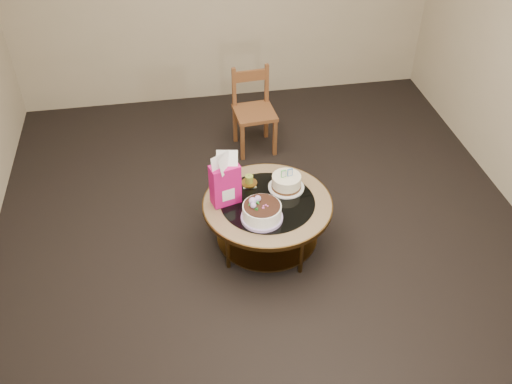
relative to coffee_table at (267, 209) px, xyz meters
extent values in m
plane|color=black|center=(0.00, 0.00, -0.38)|extent=(5.00, 5.00, 0.00)
cylinder|color=brown|center=(0.35, 0.20, -0.17)|extent=(0.04, 0.04, 0.42)
cylinder|color=brown|center=(-0.20, 0.35, -0.17)|extent=(0.04, 0.04, 0.42)
cylinder|color=brown|center=(-0.35, -0.20, -0.17)|extent=(0.04, 0.04, 0.42)
cylinder|color=brown|center=(0.20, -0.35, -0.17)|extent=(0.04, 0.04, 0.42)
cylinder|color=brown|center=(0.00, 0.00, -0.28)|extent=(0.82, 0.82, 0.02)
cylinder|color=brown|center=(0.00, 0.00, 0.05)|extent=(1.02, 1.02, 0.04)
cylinder|color=#9D8156|center=(0.00, 0.00, 0.07)|extent=(1.00, 1.00, 0.01)
cylinder|color=black|center=(0.00, 0.00, 0.08)|extent=(0.74, 0.74, 0.01)
cylinder|color=#B89ADA|center=(-0.08, -0.19, 0.09)|extent=(0.32, 0.32, 0.02)
cylinder|color=white|center=(-0.08, -0.19, 0.14)|extent=(0.29, 0.29, 0.13)
cylinder|color=black|center=(-0.08, -0.19, 0.21)|extent=(0.27, 0.27, 0.01)
sphere|color=#B89ADA|center=(-0.14, -0.15, 0.24)|extent=(0.06, 0.06, 0.06)
sphere|color=#B89ADA|center=(-0.10, -0.13, 0.23)|extent=(0.05, 0.05, 0.05)
sphere|color=#B89ADA|center=(-0.15, -0.20, 0.23)|extent=(0.04, 0.04, 0.04)
cone|color=#1D6D23|center=(-0.10, -0.17, 0.22)|extent=(0.04, 0.04, 0.03)
cone|color=#1D6D23|center=(-0.17, -0.17, 0.22)|extent=(0.04, 0.04, 0.03)
cone|color=#1D6D23|center=(-0.08, -0.11, 0.22)|extent=(0.04, 0.04, 0.03)
cone|color=#1D6D23|center=(-0.12, -0.23, 0.22)|extent=(0.04, 0.04, 0.03)
cylinder|color=white|center=(0.18, 0.14, 0.09)|extent=(0.29, 0.29, 0.01)
cylinder|color=#492B15|center=(0.18, 0.14, 0.10)|extent=(0.24, 0.24, 0.02)
cylinder|color=white|center=(0.18, 0.14, 0.15)|extent=(0.23, 0.23, 0.09)
cube|color=#4EB756|center=(0.15, 0.14, 0.23)|extent=(0.04, 0.02, 0.07)
cube|color=white|center=(0.15, 0.14, 0.23)|extent=(0.03, 0.02, 0.05)
cube|color=#3974C4|center=(0.20, 0.15, 0.23)|extent=(0.04, 0.02, 0.07)
cube|color=white|center=(0.20, 0.15, 0.23)|extent=(0.03, 0.02, 0.05)
cube|color=#CE136A|center=(-0.32, 0.06, 0.25)|extent=(0.24, 0.17, 0.34)
cube|color=white|center=(-0.32, 0.06, 0.19)|extent=(0.13, 0.15, 0.10)
cube|color=#D8BC59|center=(-0.11, 0.24, 0.08)|extent=(0.11, 0.11, 0.01)
cylinder|color=gold|center=(-0.11, 0.24, 0.10)|extent=(0.13, 0.13, 0.01)
cylinder|color=olive|center=(-0.11, 0.24, 0.13)|extent=(0.06, 0.06, 0.06)
cylinder|color=black|center=(-0.11, 0.24, 0.17)|extent=(0.00, 0.00, 0.01)
cube|color=brown|center=(0.14, 1.39, 0.03)|extent=(0.41, 0.41, 0.04)
cube|color=brown|center=(-0.01, 1.21, -0.17)|extent=(0.04, 0.04, 0.41)
cube|color=brown|center=(0.31, 1.24, -0.17)|extent=(0.04, 0.04, 0.41)
cube|color=brown|center=(-0.04, 1.54, -0.17)|extent=(0.04, 0.04, 0.41)
cube|color=brown|center=(0.29, 1.56, -0.17)|extent=(0.04, 0.04, 0.41)
cube|color=brown|center=(-0.04, 1.54, 0.24)|extent=(0.04, 0.04, 0.42)
cube|color=brown|center=(0.29, 1.56, 0.24)|extent=(0.04, 0.04, 0.42)
cube|color=brown|center=(0.12, 1.55, 0.35)|extent=(0.33, 0.05, 0.11)
camera|label=1|loc=(-0.67, -3.31, 2.95)|focal=40.00mm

